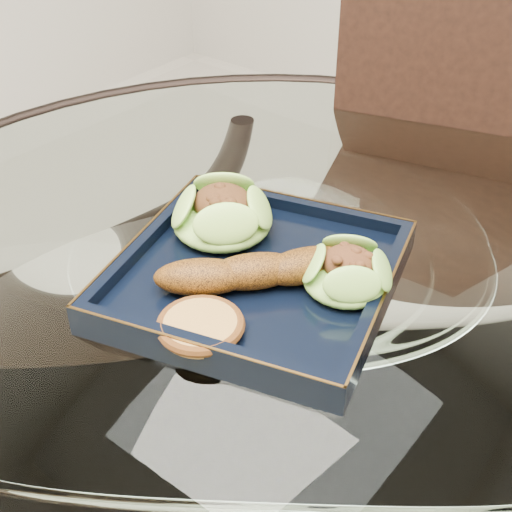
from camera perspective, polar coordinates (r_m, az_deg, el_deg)
The scene contains 7 objects.
dining_table at distance 0.87m, azimuth 1.73°, elevation -10.25°, with size 1.13×1.13×0.77m.
dining_chair at distance 1.13m, azimuth 13.58°, elevation -2.63°, with size 0.52×0.52×0.96m.
navy_plate at distance 0.73m, azimuth 0.00°, elevation -1.90°, with size 0.27×0.27×0.02m, color black.
lettuce_wrap_left at distance 0.78m, azimuth -2.74°, elevation 3.14°, with size 0.11×0.11×0.04m, color #5A982C.
lettuce_wrap_right at distance 0.70m, azimuth 7.28°, elevation -1.52°, with size 0.09×0.09×0.03m, color #568E29.
roasted_plantain at distance 0.70m, azimuth -0.14°, elevation -1.23°, with size 0.19×0.04×0.04m, color #6B3A0B.
crumb_patty at distance 0.65m, azimuth -4.46°, elevation -5.66°, with size 0.07×0.07×0.01m, color #AE763A.
Camera 1 is at (0.35, -0.49, 1.22)m, focal length 50.00 mm.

